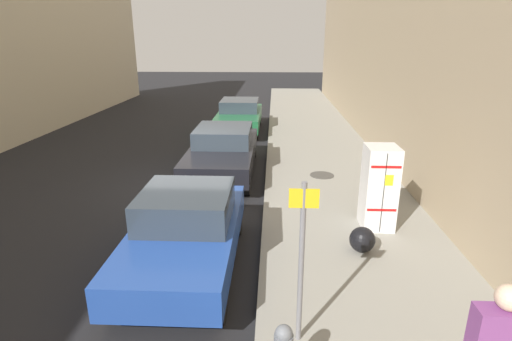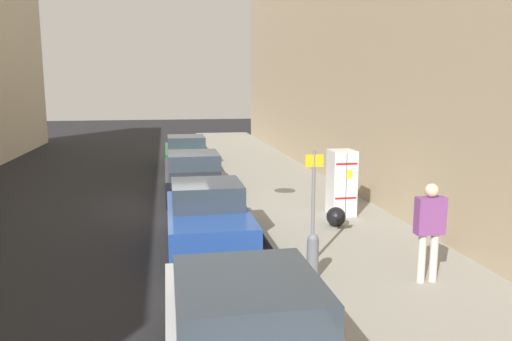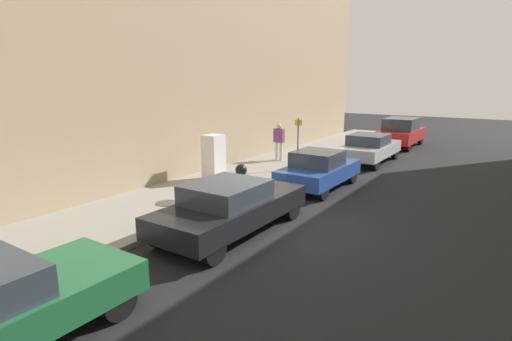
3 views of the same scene
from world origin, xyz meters
name	(u,v)px [view 3 (image 3 of 3)]	position (x,y,z in m)	size (l,w,h in m)	color
ground_plane	(281,226)	(0.00, 0.00, 0.00)	(80.00, 80.00, 0.00)	black
sidewalk_slab	(175,200)	(-4.06, 0.00, 0.07)	(3.79, 44.00, 0.14)	gray
building_facade_near	(111,55)	(-6.76, 0.00, 4.80)	(1.61, 39.60, 9.61)	tan
discarded_refrigerator	(214,157)	(-4.59, 2.71, 1.03)	(0.65, 0.73, 1.76)	white
manhole_cover	(167,203)	(-3.82, -0.58, 0.15)	(0.70, 0.70, 0.02)	#47443F
street_sign_post	(298,141)	(-2.75, 6.19, 1.41)	(0.36, 0.07, 2.24)	slate
fire_hydrant	(310,157)	(-2.52, 6.96, 0.57)	(0.22, 0.22, 0.83)	slate
trash_bag	(241,170)	(-4.07, 3.81, 0.38)	(0.48, 0.48, 0.48)	black
pedestrian_walking_far	(279,139)	(-4.47, 7.52, 1.19)	(0.52, 0.24, 1.79)	beige
parked_sedan_dark	(231,206)	(-0.84, -1.15, 0.73)	(1.89, 4.75, 1.40)	black
parked_hatchback_blue	(319,169)	(-0.84, 4.25, 0.72)	(1.79, 3.92, 1.43)	#23479E
parked_sedan_silver	(369,148)	(-0.84, 10.08, 0.74)	(1.90, 4.47, 1.41)	silver
parked_suv_red	(401,132)	(-0.84, 16.02, 0.90)	(1.96, 4.44, 1.75)	red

